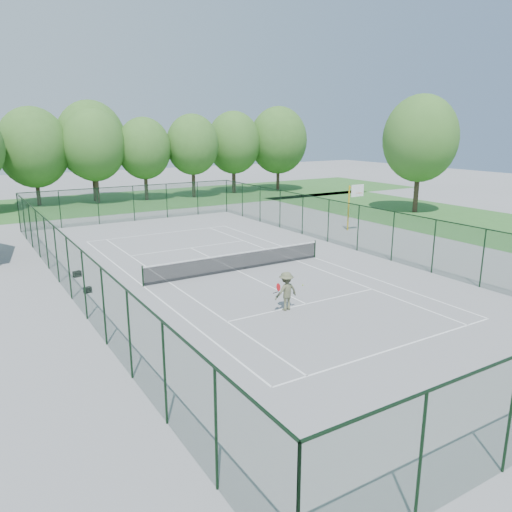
% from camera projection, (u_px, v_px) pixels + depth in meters
% --- Properties ---
extents(ground, '(140.00, 140.00, 0.00)m').
position_uv_depth(ground, '(237.00, 271.00, 28.12)').
color(ground, gray).
rests_on(ground, ground).
extents(grass_far, '(80.00, 16.00, 0.01)m').
position_uv_depth(grass_far, '(98.00, 203.00, 52.86)').
color(grass_far, '#37722F').
rests_on(grass_far, ground).
extents(grass_side, '(14.00, 40.00, 0.01)m').
position_uv_depth(grass_side, '(454.00, 219.00, 43.57)').
color(grass_side, '#37722F').
rests_on(grass_side, ground).
extents(court_lines, '(11.05, 23.85, 0.01)m').
position_uv_depth(court_lines, '(237.00, 271.00, 28.12)').
color(court_lines, white).
rests_on(court_lines, ground).
extents(tennis_net, '(11.08, 0.08, 1.10)m').
position_uv_depth(tennis_net, '(237.00, 261.00, 27.98)').
color(tennis_net, black).
rests_on(tennis_net, ground).
extents(fence_enclosure, '(18.05, 36.05, 3.02)m').
position_uv_depth(fence_enclosure, '(237.00, 244.00, 27.73)').
color(fence_enclosure, '#1B3D27').
rests_on(fence_enclosure, ground).
extents(tree_line_far, '(39.40, 6.40, 9.70)m').
position_uv_depth(tree_line_far, '(94.00, 145.00, 51.35)').
color(tree_line_far, '#453226').
rests_on(tree_line_far, ground).
extents(basketball_goal, '(1.20, 1.43, 3.65)m').
position_uv_depth(basketball_goal, '(353.00, 198.00, 38.06)').
color(basketball_goal, gold).
rests_on(basketball_goal, ground).
extents(tree_side, '(6.81, 6.81, 10.78)m').
position_uv_depth(tree_side, '(420.00, 139.00, 45.70)').
color(tree_side, '#453226').
rests_on(tree_side, ground).
extents(sports_bag_a, '(0.39, 0.27, 0.29)m').
position_uv_depth(sports_bag_a, '(88.00, 290.00, 24.35)').
color(sports_bag_a, black).
rests_on(sports_bag_a, ground).
extents(sports_bag_b, '(0.46, 0.34, 0.32)m').
position_uv_depth(sports_bag_b, '(77.00, 274.00, 26.95)').
color(sports_bag_b, black).
rests_on(sports_bag_b, ground).
extents(tennis_player, '(2.12, 0.89, 1.74)m').
position_uv_depth(tennis_player, '(286.00, 291.00, 21.91)').
color(tennis_player, '#5E6244').
rests_on(tennis_player, ground).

